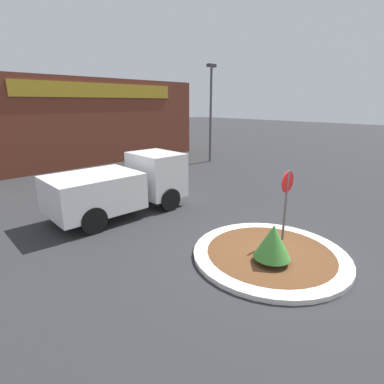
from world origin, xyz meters
name	(u,v)px	position (x,y,z in m)	size (l,w,h in m)	color
ground_plane	(270,257)	(0.00, 0.00, 0.00)	(120.00, 120.00, 0.00)	#2D2D30
traffic_island	(270,254)	(0.00, 0.00, 0.07)	(4.28, 4.28, 0.13)	silver
stop_sign	(286,195)	(1.01, 0.18, 1.56)	(0.64, 0.07, 2.29)	#4C4C51
island_shrub	(273,241)	(-0.45, -0.31, 0.73)	(0.96, 0.96, 1.05)	brown
utility_truck	(122,185)	(-1.01, 5.92, 1.12)	(5.23, 2.46, 2.18)	white
storefront_building	(85,120)	(3.57, 18.10, 2.87)	(15.99, 6.07, 5.72)	brown
light_pole	(211,107)	(9.38, 10.71, 3.88)	(0.70, 0.30, 6.64)	#4C4C51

